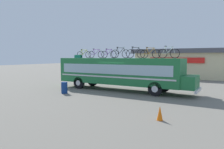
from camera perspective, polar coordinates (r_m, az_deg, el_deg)
ground_plane at (r=18.60m, az=1.51°, el=-4.25°), size 120.00×120.00×0.00m
bus at (r=18.31m, az=2.10°, el=0.84°), size 12.36×2.46×2.82m
luggage_bag_1 at (r=21.07m, az=-9.13°, el=4.87°), size 0.68×0.41×0.30m
rooftop_bicycle_1 at (r=20.66m, az=-7.66°, el=5.48°), size 1.69×0.44×0.87m
rooftop_bicycle_2 at (r=19.81m, az=-4.34°, el=5.56°), size 1.74×0.44×0.89m
rooftop_bicycle_3 at (r=19.21m, az=-0.88°, el=5.58°), size 1.61×0.44×0.87m
rooftop_bicycle_4 at (r=18.16m, az=2.25°, el=5.73°), size 1.80×0.44×0.98m
rooftop_bicycle_5 at (r=17.64m, az=6.37°, el=5.73°), size 1.73×0.44×0.98m
rooftop_bicycle_6 at (r=16.97m, az=10.31°, el=5.63°), size 1.69×0.44×0.91m
rooftop_bicycle_7 at (r=16.95m, az=15.14°, el=5.63°), size 1.69×0.44×0.98m
roadside_building at (r=34.21m, az=18.83°, el=3.11°), size 12.96×10.39×4.02m
trash_bin at (r=17.31m, az=-12.83°, el=-3.53°), size 0.49×0.49×0.91m
traffic_cone at (r=10.11m, az=12.88°, el=-10.21°), size 0.28×0.28×0.68m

